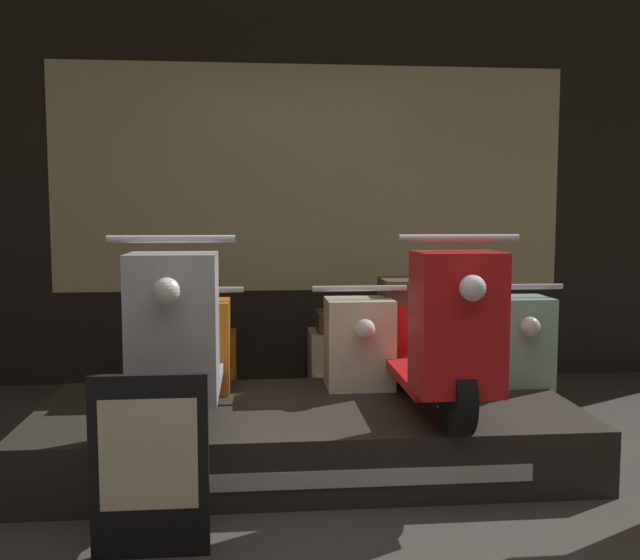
{
  "coord_description": "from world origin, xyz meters",
  "views": [
    {
      "loc": [
        -0.45,
        -2.12,
        1.3
      ],
      "look_at": [
        -0.07,
        1.89,
        0.91
      ],
      "focal_mm": 40.0,
      "sensor_mm": 36.0,
      "label": 1
    }
  ],
  "objects_px": {
    "scooter_display_right": "(428,334)",
    "scooter_display_left": "(185,338)",
    "scooter_backrow_1": "(347,360)",
    "price_sign_board": "(149,466)",
    "scooter_backrow_2": "(486,357)",
    "scooter_backrow_0": "(203,363)"
  },
  "relations": [
    {
      "from": "scooter_backrow_0",
      "to": "scooter_backrow_2",
      "type": "xyz_separation_m",
      "value": [
        1.82,
        0.0,
        0.0
      ]
    },
    {
      "from": "scooter_display_right",
      "to": "scooter_backrow_1",
      "type": "bearing_deg",
      "value": 108.8
    },
    {
      "from": "scooter_display_right",
      "to": "price_sign_board",
      "type": "distance_m",
      "value": 1.61
    },
    {
      "from": "scooter_display_right",
      "to": "scooter_display_left",
      "type": "bearing_deg",
      "value": 180.0
    },
    {
      "from": "scooter_display_left",
      "to": "scooter_backrow_0",
      "type": "relative_size",
      "value": 1.0
    },
    {
      "from": "scooter_display_left",
      "to": "scooter_display_right",
      "type": "bearing_deg",
      "value": 0.0
    },
    {
      "from": "scooter_display_left",
      "to": "scooter_backrow_2",
      "type": "bearing_deg",
      "value": 25.74
    },
    {
      "from": "scooter_backrow_2",
      "to": "price_sign_board",
      "type": "bearing_deg",
      "value": -136.35
    },
    {
      "from": "scooter_backrow_0",
      "to": "price_sign_board",
      "type": "distance_m",
      "value": 1.81
    },
    {
      "from": "scooter_display_right",
      "to": "scooter_backrow_2",
      "type": "distance_m",
      "value": 1.12
    },
    {
      "from": "scooter_display_left",
      "to": "scooter_backrow_1",
      "type": "bearing_deg",
      "value": 43.64
    },
    {
      "from": "scooter_backrow_0",
      "to": "price_sign_board",
      "type": "height_order",
      "value": "scooter_backrow_0"
    },
    {
      "from": "scooter_display_left",
      "to": "scooter_display_right",
      "type": "relative_size",
      "value": 1.0
    },
    {
      "from": "scooter_backrow_1",
      "to": "scooter_backrow_0",
      "type": "bearing_deg",
      "value": 180.0
    },
    {
      "from": "price_sign_board",
      "to": "scooter_backrow_1",
      "type": "bearing_deg",
      "value": 61.42
    },
    {
      "from": "scooter_display_left",
      "to": "scooter_backrow_2",
      "type": "relative_size",
      "value": 1.0
    },
    {
      "from": "scooter_backrow_2",
      "to": "price_sign_board",
      "type": "height_order",
      "value": "scooter_backrow_2"
    },
    {
      "from": "scooter_display_left",
      "to": "scooter_display_right",
      "type": "height_order",
      "value": "same"
    },
    {
      "from": "scooter_backrow_1",
      "to": "scooter_display_right",
      "type": "bearing_deg",
      "value": -71.2
    },
    {
      "from": "scooter_display_left",
      "to": "scooter_backrow_2",
      "type": "distance_m",
      "value": 2.07
    },
    {
      "from": "scooter_backrow_2",
      "to": "scooter_backrow_1",
      "type": "bearing_deg",
      "value": 180.0
    },
    {
      "from": "scooter_display_left",
      "to": "price_sign_board",
      "type": "relative_size",
      "value": 2.18
    }
  ]
}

